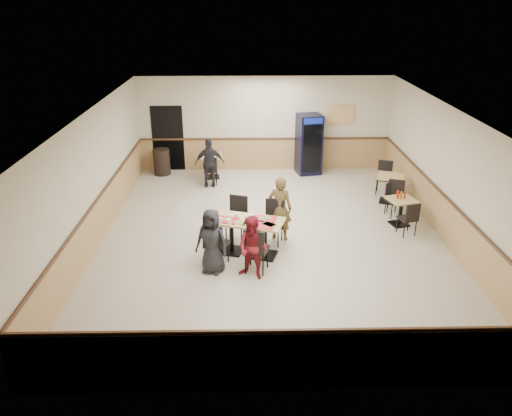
{
  "coord_description": "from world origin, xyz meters",
  "views": [
    {
      "loc": [
        -0.59,
        -10.59,
        5.29
      ],
      "look_at": [
        -0.39,
        -0.5,
        0.96
      ],
      "focal_mm": 35.0,
      "sensor_mm": 36.0,
      "label": 1
    }
  ],
  "objects_px": {
    "lone_diner": "(210,163)",
    "side_table_far": "(390,185)",
    "main_table": "(248,232)",
    "diner_woman_right": "(253,248)",
    "diner_man_opposite": "(280,208)",
    "side_table_near": "(401,208)",
    "back_table": "(212,163)",
    "trash_bin": "(162,162)",
    "diner_woman_left": "(212,241)",
    "pepsi_cooler": "(309,144)"
  },
  "relations": [
    {
      "from": "diner_woman_right",
      "to": "side_table_far",
      "type": "height_order",
      "value": "diner_woman_right"
    },
    {
      "from": "diner_woman_left",
      "to": "lone_diner",
      "type": "relative_size",
      "value": 0.94
    },
    {
      "from": "diner_woman_right",
      "to": "trash_bin",
      "type": "height_order",
      "value": "diner_woman_right"
    },
    {
      "from": "side_table_near",
      "to": "pepsi_cooler",
      "type": "bearing_deg",
      "value": 114.74
    },
    {
      "from": "side_table_far",
      "to": "back_table",
      "type": "height_order",
      "value": "side_table_far"
    },
    {
      "from": "main_table",
      "to": "pepsi_cooler",
      "type": "bearing_deg",
      "value": 87.3
    },
    {
      "from": "lone_diner",
      "to": "side_table_far",
      "type": "xyz_separation_m",
      "value": [
        5.0,
        -1.28,
        -0.23
      ]
    },
    {
      "from": "side_table_near",
      "to": "back_table",
      "type": "distance_m",
      "value": 6.05
    },
    {
      "from": "back_table",
      "to": "pepsi_cooler",
      "type": "distance_m",
      "value": 3.11
    },
    {
      "from": "diner_woman_right",
      "to": "diner_man_opposite",
      "type": "xyz_separation_m",
      "value": [
        0.65,
        1.74,
        0.1
      ]
    },
    {
      "from": "diner_man_opposite",
      "to": "lone_diner",
      "type": "height_order",
      "value": "diner_man_opposite"
    },
    {
      "from": "diner_woman_left",
      "to": "pepsi_cooler",
      "type": "distance_m",
      "value": 6.72
    },
    {
      "from": "diner_woman_right",
      "to": "diner_man_opposite",
      "type": "distance_m",
      "value": 1.86
    },
    {
      "from": "back_table",
      "to": "trash_bin",
      "type": "distance_m",
      "value": 1.65
    },
    {
      "from": "back_table",
      "to": "trash_bin",
      "type": "height_order",
      "value": "trash_bin"
    },
    {
      "from": "main_table",
      "to": "side_table_near",
      "type": "distance_m",
      "value": 4.05
    },
    {
      "from": "side_table_near",
      "to": "lone_diner",
      "type": "bearing_deg",
      "value": 150.49
    },
    {
      "from": "pepsi_cooler",
      "to": "side_table_far",
      "type": "bearing_deg",
      "value": -62.7
    },
    {
      "from": "pepsi_cooler",
      "to": "trash_bin",
      "type": "height_order",
      "value": "pepsi_cooler"
    },
    {
      "from": "pepsi_cooler",
      "to": "diner_woman_right",
      "type": "bearing_deg",
      "value": -116.91
    },
    {
      "from": "main_table",
      "to": "diner_woman_left",
      "type": "height_order",
      "value": "diner_woman_left"
    },
    {
      "from": "lone_diner",
      "to": "side_table_near",
      "type": "xyz_separation_m",
      "value": [
        4.88,
        -2.76,
        -0.28
      ]
    },
    {
      "from": "diner_woman_right",
      "to": "back_table",
      "type": "relative_size",
      "value": 1.81
    },
    {
      "from": "main_table",
      "to": "lone_diner",
      "type": "relative_size",
      "value": 1.14
    },
    {
      "from": "diner_man_opposite",
      "to": "side_table_near",
      "type": "height_order",
      "value": "diner_man_opposite"
    },
    {
      "from": "lone_diner",
      "to": "trash_bin",
      "type": "relative_size",
      "value": 1.79
    },
    {
      "from": "pepsi_cooler",
      "to": "lone_diner",
      "type": "bearing_deg",
      "value": -169.19
    },
    {
      "from": "lone_diner",
      "to": "side_table_far",
      "type": "relative_size",
      "value": 1.63
    },
    {
      "from": "main_table",
      "to": "trash_bin",
      "type": "height_order",
      "value": "trash_bin"
    },
    {
      "from": "main_table",
      "to": "side_table_near",
      "type": "height_order",
      "value": "main_table"
    },
    {
      "from": "diner_woman_right",
      "to": "diner_man_opposite",
      "type": "relative_size",
      "value": 0.87
    },
    {
      "from": "diner_man_opposite",
      "to": "pepsi_cooler",
      "type": "distance_m",
      "value": 4.83
    },
    {
      "from": "lone_diner",
      "to": "back_table",
      "type": "distance_m",
      "value": 0.85
    },
    {
      "from": "diner_man_opposite",
      "to": "back_table",
      "type": "distance_m",
      "value": 4.67
    },
    {
      "from": "diner_woman_right",
      "to": "side_table_near",
      "type": "distance_m",
      "value": 4.43
    },
    {
      "from": "main_table",
      "to": "lone_diner",
      "type": "bearing_deg",
      "value": 121.75
    },
    {
      "from": "diner_woman_right",
      "to": "back_table",
      "type": "xyz_separation_m",
      "value": [
        -1.19,
        6.02,
        -0.19
      ]
    },
    {
      "from": "diner_man_opposite",
      "to": "back_table",
      "type": "bearing_deg",
      "value": -48.8
    },
    {
      "from": "diner_man_opposite",
      "to": "trash_bin",
      "type": "distance_m",
      "value": 5.79
    },
    {
      "from": "diner_man_opposite",
      "to": "side_table_near",
      "type": "xyz_separation_m",
      "value": [
        3.04,
        0.71,
        -0.31
      ]
    },
    {
      "from": "main_table",
      "to": "diner_man_opposite",
      "type": "bearing_deg",
      "value": 62.1
    },
    {
      "from": "side_table_near",
      "to": "side_table_far",
      "type": "xyz_separation_m",
      "value": [
        0.12,
        1.48,
        0.05
      ]
    },
    {
      "from": "diner_woman_left",
      "to": "pepsi_cooler",
      "type": "xyz_separation_m",
      "value": [
        2.69,
        6.16,
        0.25
      ]
    },
    {
      "from": "diner_woman_left",
      "to": "diner_man_opposite",
      "type": "height_order",
      "value": "diner_man_opposite"
    },
    {
      "from": "main_table",
      "to": "side_table_far",
      "type": "height_order",
      "value": "main_table"
    },
    {
      "from": "side_table_near",
      "to": "side_table_far",
      "type": "relative_size",
      "value": 0.87
    },
    {
      "from": "main_table",
      "to": "diner_woman_right",
      "type": "xyz_separation_m",
      "value": [
        0.09,
        -1.0,
        0.12
      ]
    },
    {
      "from": "main_table",
      "to": "diner_woman_right",
      "type": "distance_m",
      "value": 1.01
    },
    {
      "from": "diner_man_opposite",
      "to": "trash_bin",
      "type": "bearing_deg",
      "value": -35.41
    },
    {
      "from": "pepsi_cooler",
      "to": "trash_bin",
      "type": "relative_size",
      "value": 2.3
    }
  ]
}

